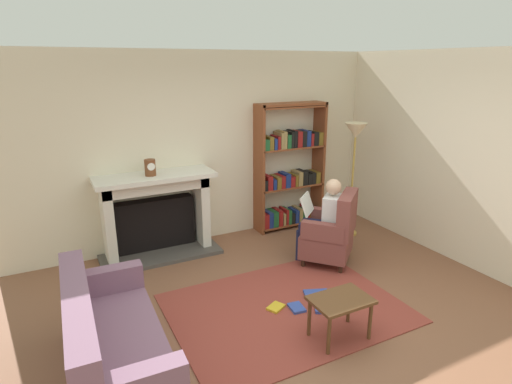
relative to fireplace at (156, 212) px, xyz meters
The scene contains 13 objects.
ground 2.53m from the fireplace, 69.64° to the right, with size 14.00×14.00×0.00m, color brown.
back_wall 1.16m from the fireplace, 16.27° to the left, with size 5.60×0.10×2.70m, color beige.
side_wall_right 3.73m from the fireplace, 16.69° to the right, with size 0.10×5.20×2.70m, color beige.
area_rug 2.25m from the fireplace, 66.89° to the right, with size 2.40×1.80×0.01m, color brown.
fireplace is the anchor object (origin of this frame).
mantel_clock 0.66m from the fireplace, 118.55° to the right, with size 0.14×0.14×0.21m.
bookshelf 2.15m from the fireplace, ahead, with size 1.12×0.32×1.96m.
armchair_reading 2.36m from the fireplace, 34.43° to the right, with size 0.89×0.89×0.97m.
seated_reader 2.24m from the fireplace, 33.71° to the right, with size 0.58×0.59×1.14m.
sofa_floral 2.46m from the fireplace, 112.97° to the right, with size 0.77×1.72×0.85m.
side_table 2.86m from the fireplace, 68.52° to the right, with size 0.56×0.39×0.43m.
scattered_books 2.40m from the fireplace, 61.41° to the right, with size 0.82×0.55×0.03m.
floor_lamp 2.99m from the fireplace, 13.46° to the right, with size 0.32×0.32×1.71m.
Camera 1 is at (-2.07, -3.03, 2.52)m, focal length 29.27 mm.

